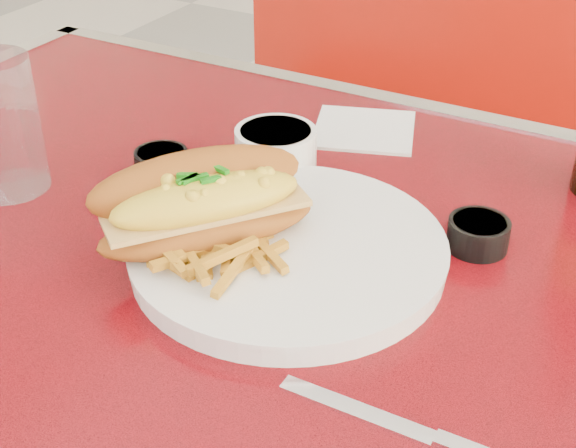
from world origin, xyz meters
The scene contains 11 objects.
diner_table centered at (0.00, 0.00, 0.61)m, with size 1.23×0.83×0.77m.
booth_bench_far centered at (0.00, 0.81, 0.29)m, with size 1.20×0.51×0.90m.
dinner_plate centered at (0.01, 0.02, 0.78)m, with size 0.36×0.36×0.02m.
mac_hoagie centered at (-0.06, -0.01, 0.83)m, with size 0.20×0.21×0.09m.
fries_pile centered at (-0.04, -0.04, 0.80)m, with size 0.10×0.09×0.03m, color gold, non-canonical shape.
fork centered at (0.00, -0.04, 0.79)m, with size 0.09×0.13×0.00m.
gravy_ramekin centered at (-0.09, 0.16, 0.80)m, with size 0.10×0.10×0.05m.
sauce_cup_left centered at (-0.19, 0.09, 0.79)m, with size 0.07×0.07×0.03m.
sauce_cup_right centered at (0.15, 0.12, 0.79)m, with size 0.07×0.07×0.03m.
knife centered at (0.19, -0.12, 0.77)m, with size 0.18×0.02×0.01m.
paper_napkin centered at (-0.04, 0.30, 0.77)m, with size 0.12×0.12×0.00m, color white.
Camera 1 is at (0.30, -0.50, 1.19)m, focal length 50.00 mm.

